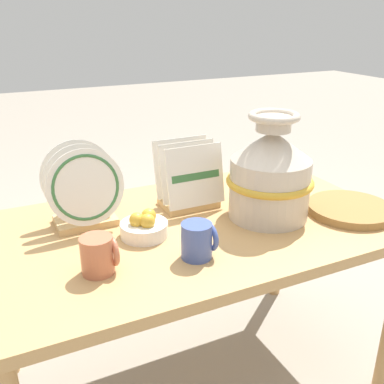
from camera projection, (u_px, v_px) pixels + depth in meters
ground_plane at (192, 379)px, 1.68m from camera, size 14.00×14.00×0.00m
display_table at (192, 245)px, 1.46m from camera, size 1.31×0.76×0.64m
ceramic_vase at (270, 173)px, 1.43m from camera, size 0.28×0.28×0.35m
dish_rack_round_plates at (84, 193)px, 1.39m from camera, size 0.24×0.16×0.26m
dish_rack_square_plates at (188, 183)px, 1.54m from camera, size 0.20×0.15×0.23m
wicker_charger_stack at (350, 209)px, 1.51m from camera, size 0.28×0.28×0.03m
mug_cobalt_glaze at (198, 240)px, 1.23m from camera, size 0.09×0.09×0.10m
mug_terracotta_glaze at (99, 255)px, 1.15m from camera, size 0.09×0.09×0.10m
fruit_bowl at (144, 227)px, 1.35m from camera, size 0.14×0.14×0.08m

